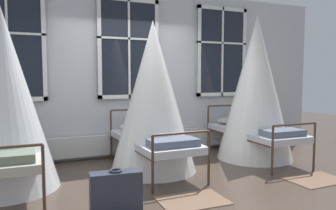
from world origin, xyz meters
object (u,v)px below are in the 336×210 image
(cot_second, at_px, (153,99))
(suitcase_dark, at_px, (116,191))
(cot_first, at_px, (4,102))
(cot_third, at_px, (256,90))

(cot_second, bearing_deg, suitcase_dark, 143.34)
(cot_first, relative_size, cot_third, 0.93)
(cot_first, relative_size, cot_second, 1.02)
(cot_second, bearing_deg, cot_third, -90.57)
(cot_first, xyz_separation_m, suitcase_dark, (1.12, -1.30, -0.93))
(cot_first, distance_m, cot_second, 2.08)
(cot_first, bearing_deg, cot_third, -88.73)
(cot_first, height_order, cot_third, cot_third)
(cot_second, bearing_deg, cot_first, 89.97)
(cot_second, relative_size, cot_third, 0.91)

